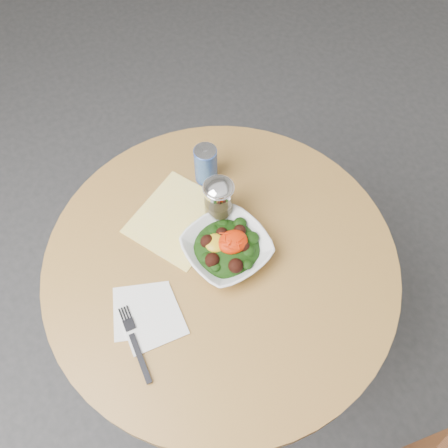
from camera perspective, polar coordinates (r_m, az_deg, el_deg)
ground at (r=1.96m, az=-0.23°, el=-14.09°), size 6.00×6.00×0.00m
table at (r=1.44m, az=-0.31°, el=-7.72°), size 0.90×0.90×0.75m
cloth_napkin at (r=1.33m, az=-5.14°, el=0.59°), size 0.31×0.30×0.00m
paper_napkins at (r=1.22m, az=-8.76°, el=-10.22°), size 0.18×0.19×0.00m
salad_bowl at (r=1.25m, az=0.32°, el=-2.71°), size 0.24×0.24×0.08m
fork at (r=1.19m, az=-10.19°, el=-13.05°), size 0.03×0.19×0.00m
spice_shaker at (r=1.27m, az=-0.61°, el=2.68°), size 0.08×0.08×0.14m
beverage_can at (r=1.35m, az=-2.10°, el=6.82°), size 0.06×0.06×0.12m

